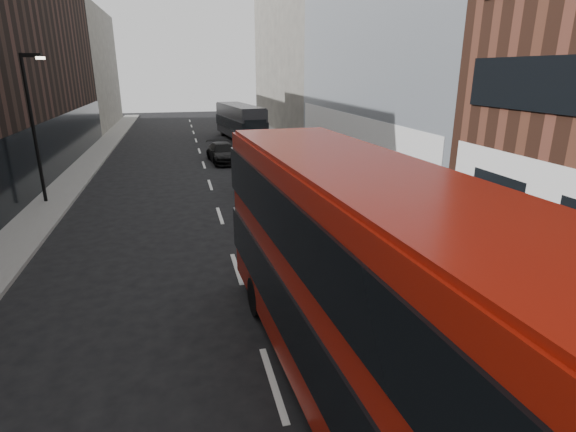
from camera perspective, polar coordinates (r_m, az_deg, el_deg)
sidewalk_right at (r=32.82m, az=2.72°, el=6.90°), size 3.00×80.00×0.15m
sidewalk_left at (r=32.18m, az=-24.94°, el=5.01°), size 2.00×80.00×0.15m
building_modern_block at (r=30.10m, az=13.37°, el=24.27°), size 5.03×22.00×20.00m
building_victorian at (r=51.65m, az=0.99°, el=21.64°), size 6.50×24.00×21.00m
building_left_mid at (r=37.24m, az=-30.47°, el=16.61°), size 5.00×24.00×14.00m
building_left_far at (r=58.74m, az=-24.44°, el=16.60°), size 5.00×20.00×13.00m
street_lamp at (r=24.89m, az=-29.59°, el=10.64°), size 1.06×0.22×7.00m
red_bus at (r=8.65m, az=9.29°, el=-7.80°), size 3.44×12.00×4.79m
grey_bus at (r=44.03m, az=-6.12°, el=11.88°), size 3.70×10.34×3.28m
car_a at (r=19.26m, az=0.18°, el=1.09°), size 2.07×4.68×1.57m
car_b at (r=24.89m, az=-3.68°, el=4.98°), size 2.33×5.00×1.59m
car_c at (r=33.27m, az=-8.24°, el=7.96°), size 2.38×4.91×1.38m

